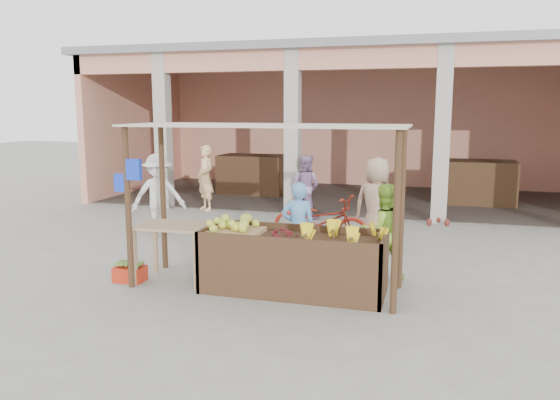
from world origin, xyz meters
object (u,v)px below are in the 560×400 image
(red_crate, at_px, (130,274))
(vendor_blue, at_px, (298,225))
(side_table, at_px, (174,234))
(vendor_green, at_px, (383,229))
(fruit_stall, at_px, (293,265))
(motorcycle, at_px, (320,220))

(red_crate, height_order, vendor_blue, vendor_blue)
(side_table, xyz_separation_m, vendor_green, (3.02, 1.00, 0.04))
(fruit_stall, height_order, red_crate, fruit_stall)
(fruit_stall, relative_size, vendor_blue, 1.66)
(fruit_stall, distance_m, motorcycle, 2.54)
(red_crate, relative_size, motorcycle, 0.21)
(fruit_stall, height_order, vendor_blue, vendor_blue)
(fruit_stall, bearing_deg, vendor_green, 39.95)
(vendor_blue, bearing_deg, vendor_green, 166.06)
(side_table, bearing_deg, vendor_blue, 26.28)
(red_crate, xyz_separation_m, vendor_green, (3.68, 1.19, 0.67))
(side_table, height_order, vendor_blue, vendor_blue)
(red_crate, bearing_deg, fruit_stall, 3.41)
(vendor_blue, relative_size, motorcycle, 0.76)
(side_table, distance_m, motorcycle, 3.08)
(side_table, bearing_deg, vendor_green, 15.22)
(side_table, xyz_separation_m, vendor_blue, (1.69, 0.95, 0.04))
(vendor_green, bearing_deg, side_table, -6.96)
(vendor_blue, xyz_separation_m, vendor_green, (1.33, 0.05, -0.00))
(vendor_blue, bearing_deg, fruit_stall, 83.93)
(vendor_blue, height_order, vendor_green, vendor_blue)
(side_table, xyz_separation_m, red_crate, (-0.67, -0.19, -0.63))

